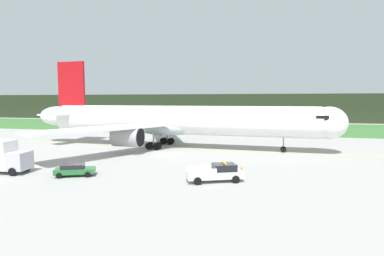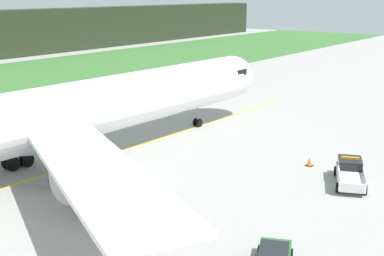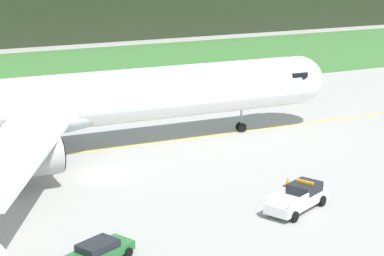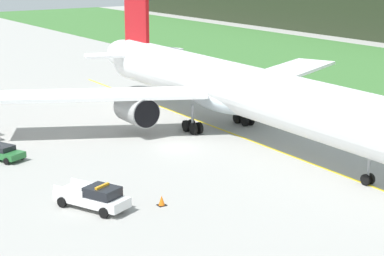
{
  "view_description": "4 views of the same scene",
  "coord_description": "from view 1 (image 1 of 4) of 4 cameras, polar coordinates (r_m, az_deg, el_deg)",
  "views": [
    {
      "loc": [
        15.23,
        -43.99,
        8.23
      ],
      "look_at": [
        2.58,
        6.78,
        3.51
      ],
      "focal_mm": 29.04,
      "sensor_mm": 36.0,
      "label": 1
    },
    {
      "loc": [
        -28.06,
        -26.56,
        14.59
      ],
      "look_at": [
        3.93,
        -2.65,
        4.13
      ],
      "focal_mm": 48.72,
      "sensor_mm": 36.0,
      "label": 2
    },
    {
      "loc": [
        -17.06,
        -50.38,
        18.0
      ],
      "look_at": [
        7.8,
        -1.43,
        3.45
      ],
      "focal_mm": 63.63,
      "sensor_mm": 36.0,
      "label": 3
    },
    {
      "loc": [
        51.25,
        -32.66,
        17.58
      ],
      "look_at": [
        6.54,
        -2.58,
        3.6
      ],
      "focal_mm": 62.74,
      "sensor_mm": 36.0,
      "label": 4
    }
  ],
  "objects": [
    {
      "name": "ground",
      "position": [
        47.28,
        -5.04,
        -4.89
      ],
      "size": [
        320.0,
        320.0,
        0.0
      ],
      "primitive_type": "plane",
      "color": "#9E9D98"
    },
    {
      "name": "grass_verge",
      "position": [
        95.69,
        4.79,
        0.21
      ],
      "size": [
        320.0,
        40.91,
        0.04
      ],
      "primitive_type": "cube",
      "color": "#3A6D32",
      "rests_on": "ground"
    },
    {
      "name": "distant_tree_line",
      "position": [
        125.24,
        7.02,
        3.77
      ],
      "size": [
        288.0,
        7.69,
        10.58
      ],
      "primitive_type": "cube",
      "color": "#252E1D",
      "rests_on": "ground"
    },
    {
      "name": "taxiway_centerline_main",
      "position": [
        54.1,
        -2.5,
        -3.6
      ],
      "size": [
        73.64,
        2.65,
        0.01
      ],
      "primitive_type": "cube",
      "rotation": [
        0.0,
        0.0,
        -0.03
      ],
      "color": "yellow",
      "rests_on": "ground"
    },
    {
      "name": "airliner",
      "position": [
        53.85,
        -3.35,
        1.31
      ],
      "size": [
        55.31,
        44.92,
        15.44
      ],
      "color": "white",
      "rests_on": "ground"
    },
    {
      "name": "ops_pickup_truck",
      "position": [
        31.83,
        4.55,
        -8.17
      ],
      "size": [
        5.97,
        4.08,
        1.94
      ],
      "color": "silver",
      "rests_on": "ground"
    },
    {
      "name": "staff_car",
      "position": [
        36.3,
        -20.8,
        -7.16
      ],
      "size": [
        4.49,
        3.29,
        1.3
      ],
      "color": "#246730",
      "rests_on": "ground"
    },
    {
      "name": "apron_cone",
      "position": [
        35.89,
        9.05,
        -7.55
      ],
      "size": [
        0.61,
        0.61,
        0.76
      ],
      "color": "black",
      "rests_on": "ground"
    }
  ]
}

